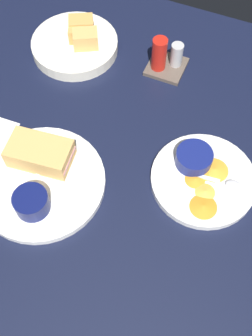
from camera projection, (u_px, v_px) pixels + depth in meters
ground_plane at (77, 156)px, 92.61cm from camera, size 110.00×110.00×3.00cm
plate_sandwich_main at (41, 182)px, 86.69cm from camera, size 26.86×26.86×1.60cm
sandwich_half_near at (40, 153)px, 86.46cm from camera, size 13.99×9.07×4.80cm
ramekin_dark_sauce at (31, 202)px, 81.07cm from camera, size 6.96×6.96×4.19cm
spoon_by_dark_ramekin at (37, 181)px, 85.45cm from camera, size 5.08×9.69×0.80cm
plate_chips_companion at (203, 180)px, 86.99cm from camera, size 22.03×22.03×1.60cm
ramekin_light_gravy at (194, 158)px, 86.67cm from camera, size 7.72×7.72×3.25cm
spoon_by_gravy_ramekin at (227, 183)px, 85.28cm from camera, size 9.95×2.50×0.80cm
plantain_chip_scatter at (206, 182)px, 85.49cm from camera, size 9.16×15.92×0.60cm
bread_basket_rear at (76, 43)px, 104.92cm from camera, size 21.72×21.72×7.16cm
condiment_caddy at (165, 58)px, 100.60cm from camera, size 9.00×9.00×9.50cm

